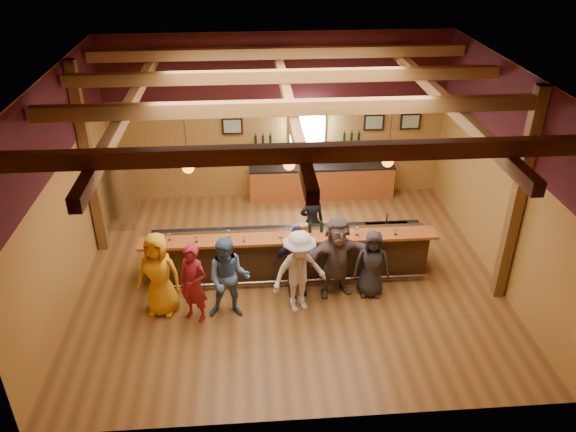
{
  "coord_description": "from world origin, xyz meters",
  "views": [
    {
      "loc": [
        -0.81,
        -10.24,
        7.26
      ],
      "look_at": [
        0.0,
        0.3,
        1.35
      ],
      "focal_mm": 35.0,
      "sensor_mm": 36.0,
      "label": 1
    }
  ],
  "objects_px": {
    "customer_dark": "(372,264)",
    "bar_counter": "(289,252)",
    "customer_brown": "(337,257)",
    "bottle_a": "(310,227)",
    "back_bar_cabinet": "(322,182)",
    "customer_white": "(299,272)",
    "customer_denim": "(229,279)",
    "ice_bucket": "(303,229)",
    "customer_navy": "(296,261)",
    "customer_orange": "(159,274)",
    "stainless_fridge": "(118,193)",
    "bartender": "(312,221)",
    "customer_redvest": "(193,283)"
  },
  "relations": [
    {
      "from": "customer_dark",
      "to": "bartender",
      "type": "relative_size",
      "value": 0.96
    },
    {
      "from": "customer_navy",
      "to": "bartender",
      "type": "bearing_deg",
      "value": 60.23
    },
    {
      "from": "customer_dark",
      "to": "ice_bucket",
      "type": "height_order",
      "value": "customer_dark"
    },
    {
      "from": "customer_orange",
      "to": "ice_bucket",
      "type": "xyz_separation_m",
      "value": [
        2.94,
        0.99,
        0.32
      ]
    },
    {
      "from": "customer_navy",
      "to": "customer_dark",
      "type": "xyz_separation_m",
      "value": [
        1.56,
        -0.13,
        -0.06
      ]
    },
    {
      "from": "customer_redvest",
      "to": "bottle_a",
      "type": "bearing_deg",
      "value": 56.35
    },
    {
      "from": "customer_orange",
      "to": "customer_white",
      "type": "xyz_separation_m",
      "value": [
        2.75,
        -0.13,
        0.0
      ]
    },
    {
      "from": "stainless_fridge",
      "to": "bottle_a",
      "type": "xyz_separation_m",
      "value": [
        4.55,
        -2.62,
        0.33
      ]
    },
    {
      "from": "back_bar_cabinet",
      "to": "customer_orange",
      "type": "xyz_separation_m",
      "value": [
        -3.84,
        -4.76,
        0.43
      ]
    },
    {
      "from": "customer_orange",
      "to": "bottle_a",
      "type": "bearing_deg",
      "value": 30.41
    },
    {
      "from": "back_bar_cabinet",
      "to": "customer_dark",
      "type": "xyz_separation_m",
      "value": [
        0.45,
        -4.51,
        0.28
      ]
    },
    {
      "from": "bar_counter",
      "to": "customer_denim",
      "type": "distance_m",
      "value": 1.95
    },
    {
      "from": "bar_counter",
      "to": "customer_white",
      "type": "relative_size",
      "value": 3.49
    },
    {
      "from": "ice_bucket",
      "to": "customer_orange",
      "type": "bearing_deg",
      "value": -161.41
    },
    {
      "from": "customer_denim",
      "to": "back_bar_cabinet",
      "type": "bearing_deg",
      "value": 68.55
    },
    {
      "from": "customer_denim",
      "to": "customer_white",
      "type": "bearing_deg",
      "value": 8.72
    },
    {
      "from": "bar_counter",
      "to": "bottle_a",
      "type": "distance_m",
      "value": 0.85
    },
    {
      "from": "customer_redvest",
      "to": "customer_denim",
      "type": "distance_m",
      "value": 0.68
    },
    {
      "from": "customer_dark",
      "to": "back_bar_cabinet",
      "type": "bearing_deg",
      "value": 102.76
    },
    {
      "from": "customer_navy",
      "to": "bar_counter",
      "type": "bearing_deg",
      "value": 82.69
    },
    {
      "from": "customer_brown",
      "to": "bottle_a",
      "type": "relative_size",
      "value": 5.7
    },
    {
      "from": "customer_brown",
      "to": "ice_bucket",
      "type": "height_order",
      "value": "customer_brown"
    },
    {
      "from": "bar_counter",
      "to": "bartender",
      "type": "bearing_deg",
      "value": 55.57
    },
    {
      "from": "back_bar_cabinet",
      "to": "customer_dark",
      "type": "relative_size",
      "value": 2.65
    },
    {
      "from": "customer_orange",
      "to": "customer_dark",
      "type": "bearing_deg",
      "value": 15.51
    },
    {
      "from": "back_bar_cabinet",
      "to": "customer_white",
      "type": "bearing_deg",
      "value": -102.54
    },
    {
      "from": "bartender",
      "to": "ice_bucket",
      "type": "distance_m",
      "value": 1.2
    },
    {
      "from": "customer_orange",
      "to": "customer_denim",
      "type": "height_order",
      "value": "customer_orange"
    },
    {
      "from": "customer_orange",
      "to": "customer_white",
      "type": "height_order",
      "value": "same"
    },
    {
      "from": "back_bar_cabinet",
      "to": "customer_dark",
      "type": "height_order",
      "value": "customer_dark"
    },
    {
      "from": "bar_counter",
      "to": "stainless_fridge",
      "type": "height_order",
      "value": "stainless_fridge"
    },
    {
      "from": "customer_redvest",
      "to": "ice_bucket",
      "type": "bearing_deg",
      "value": 57.27
    },
    {
      "from": "customer_redvest",
      "to": "customer_brown",
      "type": "bearing_deg",
      "value": 40.05
    },
    {
      "from": "customer_brown",
      "to": "bartender",
      "type": "xyz_separation_m",
      "value": [
        -0.32,
        1.72,
        -0.13
      ]
    },
    {
      "from": "customer_white",
      "to": "bottle_a",
      "type": "bearing_deg",
      "value": 52.19
    },
    {
      "from": "customer_denim",
      "to": "customer_brown",
      "type": "height_order",
      "value": "customer_brown"
    },
    {
      "from": "back_bar_cabinet",
      "to": "bottle_a",
      "type": "xyz_separation_m",
      "value": [
        -0.75,
        -3.74,
        0.76
      ]
    },
    {
      "from": "bar_counter",
      "to": "customer_brown",
      "type": "relative_size",
      "value": 3.46
    },
    {
      "from": "back_bar_cabinet",
      "to": "customer_brown",
      "type": "bearing_deg",
      "value": -93.51
    },
    {
      "from": "customer_brown",
      "to": "customer_navy",
      "type": "bearing_deg",
      "value": 166.16
    },
    {
      "from": "stainless_fridge",
      "to": "customer_denim",
      "type": "xyz_separation_m",
      "value": [
        2.82,
        -3.86,
        -0.02
      ]
    },
    {
      "from": "ice_bucket",
      "to": "customer_white",
      "type": "bearing_deg",
      "value": -99.5
    },
    {
      "from": "bar_counter",
      "to": "customer_brown",
      "type": "height_order",
      "value": "customer_brown"
    },
    {
      "from": "back_bar_cabinet",
      "to": "bartender",
      "type": "bearing_deg",
      "value": -102.27
    },
    {
      "from": "customer_orange",
      "to": "customer_brown",
      "type": "bearing_deg",
      "value": 17.56
    },
    {
      "from": "back_bar_cabinet",
      "to": "bartender",
      "type": "xyz_separation_m",
      "value": [
        -0.59,
        -2.7,
        0.31
      ]
    },
    {
      "from": "bar_counter",
      "to": "bottle_a",
      "type": "xyz_separation_m",
      "value": [
        0.43,
        -0.17,
        0.71
      ]
    },
    {
      "from": "back_bar_cabinet",
      "to": "customer_navy",
      "type": "relative_size",
      "value": 2.45
    },
    {
      "from": "customer_dark",
      "to": "bar_counter",
      "type": "bearing_deg",
      "value": 157.22
    },
    {
      "from": "customer_denim",
      "to": "ice_bucket",
      "type": "distance_m",
      "value": 2.02
    }
  ]
}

